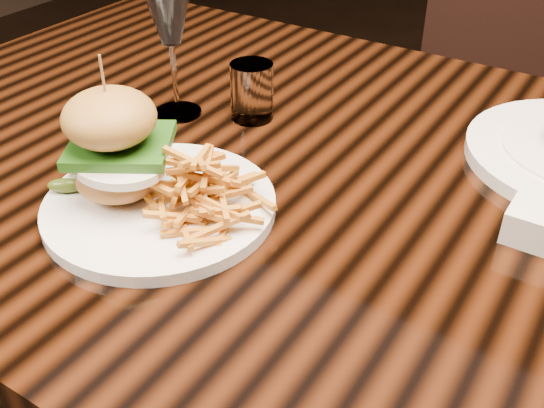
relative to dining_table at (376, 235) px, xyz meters
The scene contains 5 objects.
dining_table is the anchor object (origin of this frame).
burger_plate 0.30m from the dining_table, 136.37° to the right, with size 0.27×0.27×0.18m.
wine_glass 0.41m from the dining_table, behind, with size 0.07×0.07×0.20m.
water_tumbler 0.27m from the dining_table, 164.14° to the left, with size 0.06×0.06×0.08m, color white.
chair_far 0.90m from the dining_table, 92.66° to the left, with size 0.57×0.57×0.95m.
Camera 1 is at (0.24, -0.63, 1.17)m, focal length 42.00 mm.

